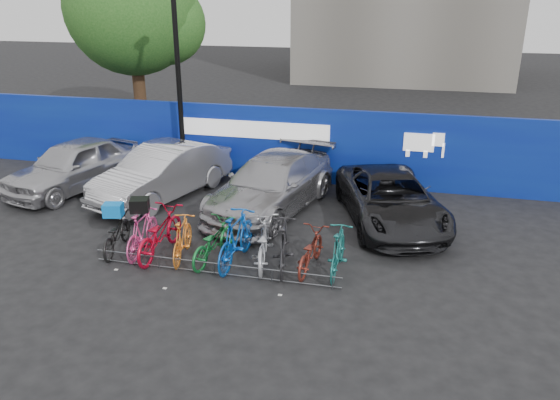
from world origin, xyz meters
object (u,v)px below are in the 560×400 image
(bike_2, at_px, (159,233))
(bike_9, at_px, (338,251))
(car_1, at_px, (163,172))
(car_0, at_px, (74,165))
(bike_6, at_px, (262,243))
(bike_8, at_px, (310,251))
(bike_rack, at_px, (214,268))
(bike_1, at_px, (142,232))
(bike_7, at_px, (284,245))
(bike_5, at_px, (236,239))
(car_2, at_px, (272,184))
(bike_3, at_px, (182,238))
(car_3, at_px, (391,199))
(tree, at_px, (138,11))
(bike_4, at_px, (213,242))
(lamppost, at_px, (179,78))
(bike_0, at_px, (116,234))

(bike_2, bearing_deg, bike_9, -176.19)
(car_1, bearing_deg, car_0, -163.02)
(bike_6, height_order, bike_8, bike_6)
(bike_rack, distance_m, bike_6, 1.22)
(bike_1, height_order, bike_7, bike_7)
(bike_1, distance_m, bike_9, 4.59)
(bike_5, bearing_deg, bike_1, 4.28)
(car_2, height_order, bike_3, car_2)
(bike_rack, height_order, car_2, car_2)
(car_0, height_order, car_2, car_0)
(bike_rack, bearing_deg, bike_6, 40.41)
(bike_3, bearing_deg, car_2, -118.92)
(car_2, distance_m, bike_8, 3.67)
(bike_1, height_order, bike_3, bike_1)
(car_3, xyz_separation_m, bike_1, (-5.54, -3.18, -0.14))
(tree, xyz_separation_m, bike_rack, (6.77, -10.66, -4.91))
(bike_4, bearing_deg, car_2, -88.37)
(car_1, height_order, bike_6, car_1)
(bike_rack, relative_size, car_0, 1.23)
(car_3, distance_m, bike_8, 3.45)
(car_1, relative_size, car_2, 0.91)
(lamppost, height_order, bike_9, lamppost)
(tree, relative_size, bike_6, 4.03)
(lamppost, distance_m, car_1, 3.08)
(tree, bearing_deg, bike_6, -52.25)
(bike_1, distance_m, bike_4, 1.75)
(car_2, relative_size, bike_5, 2.55)
(car_0, relative_size, car_3, 0.94)
(bike_8, bearing_deg, lamppost, -39.28)
(car_2, bearing_deg, tree, 150.05)
(bike_1, bearing_deg, lamppost, -80.46)
(bike_rack, xyz_separation_m, bike_7, (1.40, 0.66, 0.39))
(bike_0, relative_size, bike_8, 1.00)
(bike_1, xyz_separation_m, bike_7, (3.39, 0.02, 0.03))
(bike_1, height_order, bike_8, bike_1)
(car_1, bearing_deg, bike_9, -13.43)
(tree, xyz_separation_m, bike_8, (8.75, -9.90, -4.62))
(car_3, bearing_deg, car_2, 159.12)
(bike_5, bearing_deg, car_3, -131.04)
(bike_8, bearing_deg, bike_4, 9.12)
(lamppost, bearing_deg, bike_8, -45.34)
(bike_5, height_order, bike_9, bike_5)
(car_1, distance_m, bike_7, 5.74)
(lamppost, bearing_deg, car_1, -87.07)
(bike_3, height_order, bike_5, bike_5)
(bike_0, height_order, bike_1, bike_1)
(bike_2, bearing_deg, bike_5, -177.87)
(bike_0, xyz_separation_m, bike_5, (2.96, 0.05, 0.17))
(bike_2, relative_size, bike_8, 1.22)
(bike_3, bearing_deg, bike_5, 173.00)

